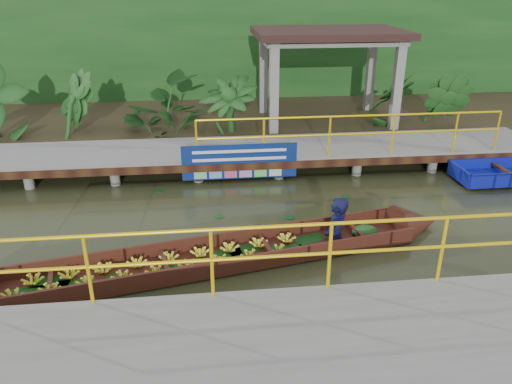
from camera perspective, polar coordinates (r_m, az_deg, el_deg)
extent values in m
plane|color=#2C2F17|center=(9.97, -0.73, -4.35)|extent=(80.00, 80.00, 0.00)
cube|color=#2E2517|center=(16.88, -3.27, 8.25)|extent=(30.00, 8.00, 0.45)
cube|color=slate|center=(12.98, -2.27, 4.81)|extent=(16.00, 2.00, 0.15)
cube|color=black|center=(12.07, -1.91, 2.94)|extent=(16.00, 0.12, 0.18)
cylinder|color=yellow|center=(12.27, 11.05, 8.53)|extent=(7.50, 0.05, 0.05)
cylinder|color=yellow|center=(12.39, 10.89, 6.52)|extent=(7.50, 0.05, 0.05)
cylinder|color=yellow|center=(12.40, 10.87, 6.30)|extent=(0.05, 0.05, 1.00)
cylinder|color=slate|center=(14.73, -26.51, 3.45)|extent=(0.24, 0.24, 0.55)
cylinder|color=slate|center=(12.70, -20.28, 1.53)|extent=(0.24, 0.24, 0.55)
cylinder|color=slate|center=(14.16, -18.90, 3.95)|extent=(0.24, 0.24, 0.55)
cylinder|color=slate|center=(12.35, -11.27, 1.99)|extent=(0.24, 0.24, 0.55)
cylinder|color=slate|center=(13.85, -10.80, 4.40)|extent=(0.24, 0.24, 0.55)
cylinder|color=slate|center=(12.33, -1.98, 2.40)|extent=(0.24, 0.24, 0.55)
cylinder|color=slate|center=(13.83, -2.50, 4.77)|extent=(0.24, 0.24, 0.55)
cylinder|color=slate|center=(12.62, 7.12, 2.74)|extent=(0.24, 0.24, 0.55)
cylinder|color=slate|center=(14.09, 5.67, 5.04)|extent=(0.24, 0.24, 0.55)
cylinder|color=slate|center=(13.22, 15.61, 3.00)|extent=(0.24, 0.24, 0.55)
cylinder|color=slate|center=(14.63, 13.40, 5.20)|extent=(0.24, 0.24, 0.55)
cylinder|color=slate|center=(14.07, 23.21, 3.17)|extent=(0.24, 0.24, 0.55)
cylinder|color=slate|center=(15.41, 20.46, 5.26)|extent=(0.24, 0.24, 0.55)
cylinder|color=slate|center=(12.33, -1.98, 2.40)|extent=(0.24, 0.24, 0.55)
cube|color=slate|center=(6.58, 12.31, -18.64)|extent=(18.00, 2.40, 0.70)
cylinder|color=yellow|center=(6.72, 10.33, -3.49)|extent=(10.00, 0.05, 0.05)
cylinder|color=yellow|center=(6.93, 10.06, -6.80)|extent=(10.00, 0.05, 0.05)
cylinder|color=yellow|center=(6.96, 10.03, -7.16)|extent=(0.05, 0.05, 1.00)
cube|color=slate|center=(14.35, 2.05, 11.19)|extent=(0.25, 0.25, 2.80)
cube|color=slate|center=(15.28, 15.80, 11.10)|extent=(0.25, 0.25, 2.80)
cube|color=slate|center=(16.68, 0.85, 12.95)|extent=(0.25, 0.25, 2.80)
cube|color=slate|center=(17.49, 12.94, 12.87)|extent=(0.25, 0.25, 2.80)
cube|color=slate|center=(15.65, 8.29, 16.83)|extent=(4.00, 2.60, 0.12)
cube|color=#301C18|center=(15.63, 8.34, 17.56)|extent=(4.40, 3.00, 0.20)
cube|color=#154416|center=(18.98, -3.85, 15.41)|extent=(30.00, 0.80, 4.00)
cube|color=#3C1A10|center=(8.87, -4.40, -7.84)|extent=(7.33, 2.41, 0.05)
cube|color=#3C1A10|center=(9.19, -5.13, -5.75)|extent=(7.15, 1.57, 0.31)
cube|color=#3C1A10|center=(8.42, -3.66, -8.64)|extent=(7.15, 1.57, 0.31)
cone|color=#3C1A10|center=(10.41, 17.81, -3.49)|extent=(1.07, 1.05, 0.88)
ellipsoid|color=#154416|center=(9.82, 12.37, -4.44)|extent=(0.58, 0.50, 0.24)
imported|color=black|center=(9.18, 9.34, -0.67)|extent=(0.72, 0.75, 1.73)
cube|color=#0E179A|center=(13.03, 22.20, 1.94)|extent=(0.08, 1.03, 0.34)
cube|color=black|center=(13.60, 26.47, 2.26)|extent=(0.12, 1.03, 0.06)
cube|color=navy|center=(12.01, -1.88, 3.49)|extent=(2.77, 0.03, 0.87)
cube|color=white|center=(11.90, -1.89, 4.68)|extent=(2.25, 0.01, 0.07)
cube|color=white|center=(11.96, -1.87, 3.78)|extent=(2.25, 0.01, 0.07)
imported|color=#154416|center=(14.92, -21.02, 9.37)|extent=(1.52, 1.52, 1.90)
imported|color=#154416|center=(14.50, -11.30, 10.09)|extent=(1.52, 1.52, 1.90)
imported|color=#154416|center=(14.46, -3.26, 10.46)|extent=(1.52, 1.52, 1.90)
imported|color=#154416|center=(15.54, 15.81, 10.55)|extent=(1.52, 1.52, 1.90)
imported|color=#154416|center=(16.16, 20.84, 10.38)|extent=(1.52, 1.52, 1.90)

